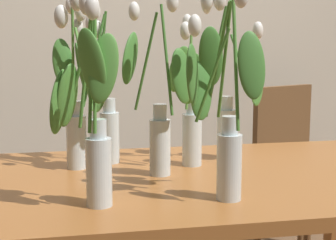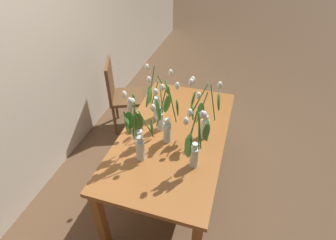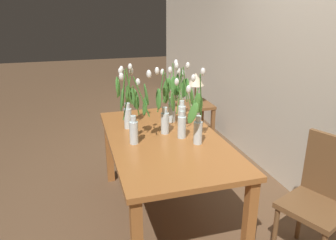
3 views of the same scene
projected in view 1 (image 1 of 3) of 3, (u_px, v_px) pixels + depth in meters
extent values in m
cube|color=beige|center=(136.00, 8.00, 2.86)|extent=(9.00, 0.10, 2.70)
cube|color=#A3602D|center=(191.00, 181.00, 1.64)|extent=(1.60, 0.90, 0.04)
cube|color=#A3602D|center=(335.00, 231.00, 2.21)|extent=(0.07, 0.07, 0.70)
cylinder|color=silver|center=(160.00, 147.00, 1.63)|extent=(0.07, 0.07, 0.18)
cylinder|color=silver|center=(160.00, 112.00, 1.61)|extent=(0.04, 0.04, 0.05)
cylinder|color=silver|center=(160.00, 157.00, 1.64)|extent=(0.06, 0.06, 0.11)
cylinder|color=#3D752D|center=(146.00, 62.00, 1.62)|extent=(0.07, 0.07, 0.31)
ellipsoid|color=white|center=(134.00, 11.00, 1.61)|extent=(0.04, 0.04, 0.06)
ellipsoid|color=#427F33|center=(130.00, 58.00, 1.61)|extent=(0.09, 0.09, 0.18)
cylinder|color=#3D752D|center=(167.00, 60.00, 1.55)|extent=(0.03, 0.07, 0.34)
ellipsoid|color=white|center=(172.00, 2.00, 1.50)|extent=(0.04, 0.04, 0.06)
ellipsoid|color=#427F33|center=(182.00, 76.00, 1.54)|extent=(0.09, 0.05, 0.18)
cylinder|color=silver|center=(229.00, 167.00, 1.37)|extent=(0.07, 0.07, 0.18)
cylinder|color=silver|center=(230.00, 125.00, 1.36)|extent=(0.04, 0.04, 0.05)
cylinder|color=silver|center=(229.00, 178.00, 1.38)|extent=(0.06, 0.06, 0.11)
cylinder|color=#478433|center=(211.00, 76.00, 1.36)|extent=(0.08, 0.06, 0.26)
ellipsoid|color=white|center=(195.00, 25.00, 1.36)|extent=(0.04, 0.04, 0.06)
ellipsoid|color=#427F33|center=(193.00, 75.00, 1.35)|extent=(0.07, 0.09, 0.18)
cylinder|color=#478433|center=(217.00, 62.00, 1.40)|extent=(0.04, 0.13, 0.32)
ellipsoid|color=white|center=(207.00, 1.00, 1.43)|extent=(0.04, 0.04, 0.06)
ellipsoid|color=#427F33|center=(201.00, 90.00, 1.44)|extent=(0.08, 0.06, 0.17)
cylinder|color=#478433|center=(224.00, 62.00, 1.40)|extent=(0.01, 0.12, 0.33)
ellipsoid|color=white|center=(220.00, 0.00, 1.43)|extent=(0.04, 0.04, 0.06)
ellipsoid|color=#427F33|center=(211.00, 57.00, 1.43)|extent=(0.09, 0.05, 0.18)
cylinder|color=#478433|center=(236.00, 65.00, 1.29)|extent=(0.01, 0.07, 0.33)
ellipsoid|color=#427F33|center=(252.00, 65.00, 1.25)|extent=(0.08, 0.04, 0.18)
cylinder|color=silver|center=(192.00, 140.00, 1.76)|extent=(0.07, 0.07, 0.18)
cylinder|color=silver|center=(192.00, 107.00, 1.74)|extent=(0.04, 0.04, 0.05)
cylinder|color=silver|center=(192.00, 148.00, 1.76)|extent=(0.06, 0.06, 0.11)
cylinder|color=#56933D|center=(189.00, 65.00, 1.77)|extent=(0.01, 0.09, 0.28)
ellipsoid|color=white|center=(187.00, 23.00, 1.78)|extent=(0.04, 0.04, 0.06)
ellipsoid|color=#4C8E38|center=(179.00, 69.00, 1.80)|extent=(0.11, 0.05, 0.18)
cylinder|color=#56933D|center=(189.00, 70.00, 1.70)|extent=(0.03, 0.04, 0.26)
ellipsoid|color=white|center=(187.00, 31.00, 1.66)|extent=(0.04, 0.04, 0.06)
ellipsoid|color=#4C8E38|center=(191.00, 79.00, 1.65)|extent=(0.09, 0.08, 0.18)
cylinder|color=silver|center=(77.00, 142.00, 1.72)|extent=(0.07, 0.07, 0.18)
cylinder|color=silver|center=(76.00, 108.00, 1.70)|extent=(0.04, 0.04, 0.05)
cylinder|color=silver|center=(77.00, 151.00, 1.72)|extent=(0.06, 0.06, 0.11)
cylinder|color=#56933D|center=(84.00, 69.00, 1.63)|extent=(0.06, 0.10, 0.27)
ellipsoid|color=white|center=(91.00, 24.00, 1.57)|extent=(0.04, 0.04, 0.06)
ellipsoid|color=#427F33|center=(99.00, 86.00, 1.62)|extent=(0.09, 0.06, 0.18)
cylinder|color=#56933D|center=(88.00, 69.00, 1.73)|extent=(0.08, 0.08, 0.25)
ellipsoid|color=white|center=(97.00, 29.00, 1.75)|extent=(0.04, 0.04, 0.06)
ellipsoid|color=#427F33|center=(90.00, 71.00, 1.78)|extent=(0.08, 0.07, 0.18)
cylinder|color=#56933D|center=(73.00, 58.00, 1.70)|extent=(0.01, 0.04, 0.35)
ellipsoid|color=white|center=(71.00, 5.00, 1.68)|extent=(0.04, 0.04, 0.06)
ellipsoid|color=#427F33|center=(63.00, 63.00, 1.73)|extent=(0.09, 0.05, 0.18)
cylinder|color=silver|center=(99.00, 172.00, 1.32)|extent=(0.07, 0.07, 0.18)
cylinder|color=silver|center=(98.00, 129.00, 1.30)|extent=(0.04, 0.04, 0.05)
cylinder|color=silver|center=(99.00, 183.00, 1.33)|extent=(0.06, 0.06, 0.11)
cylinder|color=#478433|center=(86.00, 65.00, 1.30)|extent=(0.05, 0.05, 0.33)
ellipsoid|color=#4C8E38|center=(67.00, 96.00, 1.31)|extent=(0.09, 0.09, 0.17)
cylinder|color=#478433|center=(95.00, 71.00, 1.25)|extent=(0.02, 0.04, 0.31)
ellipsoid|color=white|center=(92.00, 8.00, 1.21)|extent=(0.04, 0.04, 0.06)
ellipsoid|color=#4C8E38|center=(103.00, 68.00, 1.21)|extent=(0.10, 0.05, 0.18)
cylinder|color=#478433|center=(91.00, 69.00, 1.26)|extent=(0.03, 0.03, 0.32)
ellipsoid|color=white|center=(86.00, 3.00, 1.22)|extent=(0.04, 0.04, 0.06)
ellipsoid|color=#4C8E38|center=(92.00, 63.00, 1.21)|extent=(0.10, 0.06, 0.18)
cylinder|color=#478433|center=(78.00, 74.00, 1.31)|extent=(0.08, 0.06, 0.28)
ellipsoid|color=white|center=(61.00, 17.00, 1.30)|extent=(0.04, 0.04, 0.06)
ellipsoid|color=#4C8E38|center=(59.00, 102.00, 1.31)|extent=(0.08, 0.08, 0.18)
cylinder|color=silver|center=(226.00, 134.00, 1.86)|extent=(0.07, 0.07, 0.18)
cylinder|color=silver|center=(227.00, 103.00, 1.85)|extent=(0.04, 0.04, 0.05)
cylinder|color=silver|center=(226.00, 142.00, 1.87)|extent=(0.06, 0.06, 0.11)
cylinder|color=#3D752D|center=(243.00, 69.00, 1.78)|extent=(0.07, 0.10, 0.24)
ellipsoid|color=white|center=(258.00, 31.00, 1.71)|extent=(0.04, 0.04, 0.06)
ellipsoid|color=#4C8E38|center=(257.00, 82.00, 1.77)|extent=(0.09, 0.10, 0.18)
cylinder|color=#3D752D|center=(216.00, 55.00, 1.84)|extent=(0.07, 0.05, 0.35)
ellipsoid|color=white|center=(207.00, 5.00, 1.83)|extent=(0.04, 0.04, 0.06)
ellipsoid|color=#4C8E38|center=(202.00, 75.00, 1.85)|extent=(0.08, 0.08, 0.17)
cylinder|color=silver|center=(110.00, 138.00, 1.80)|extent=(0.07, 0.07, 0.18)
cylinder|color=silver|center=(109.00, 105.00, 1.78)|extent=(0.04, 0.04, 0.05)
cylinder|color=silver|center=(110.00, 146.00, 1.80)|extent=(0.06, 0.06, 0.11)
cylinder|color=#3D752D|center=(101.00, 59.00, 1.78)|extent=(0.04, 0.06, 0.33)
ellipsoid|color=white|center=(95.00, 11.00, 1.78)|extent=(0.04, 0.04, 0.06)
ellipsoid|color=#427F33|center=(88.00, 69.00, 1.80)|extent=(0.07, 0.08, 0.18)
cylinder|color=#3D752D|center=(94.00, 61.00, 1.73)|extent=(0.09, 0.03, 0.32)
ellipsoid|color=white|center=(80.00, 12.00, 1.69)|extent=(0.04, 0.04, 0.06)
ellipsoid|color=#427F33|center=(85.00, 65.00, 1.69)|extent=(0.06, 0.08, 0.17)
cylinder|color=#3D752D|center=(92.00, 68.00, 1.75)|extent=(0.10, 0.01, 0.26)
ellipsoid|color=white|center=(78.00, 27.00, 1.72)|extent=(0.04, 0.04, 0.06)
ellipsoid|color=#427F33|center=(81.00, 67.00, 1.71)|extent=(0.05, 0.09, 0.18)
cube|color=brown|center=(306.00, 180.00, 2.65)|extent=(0.52, 0.52, 0.04)
cylinder|color=brown|center=(302.00, 209.00, 2.92)|extent=(0.04, 0.04, 0.43)
cylinder|color=brown|center=(258.00, 220.00, 2.73)|extent=(0.04, 0.04, 0.43)
cube|color=brown|center=(282.00, 128.00, 2.76)|extent=(0.38, 0.19, 0.46)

